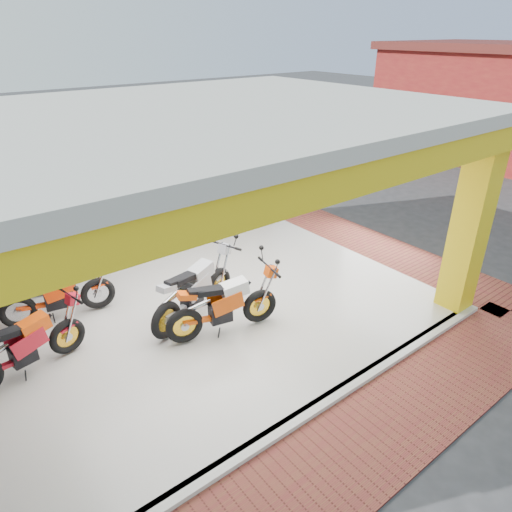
{
  "coord_description": "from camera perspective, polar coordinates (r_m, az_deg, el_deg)",
  "views": [
    {
      "loc": [
        -3.69,
        -4.22,
        4.77
      ],
      "look_at": [
        1.07,
        1.87,
        0.9
      ],
      "focal_mm": 32.0,
      "sensor_mm": 36.0,
      "label": 1
    }
  ],
  "objects": [
    {
      "name": "moto_hero",
      "position": [
        7.83,
        0.46,
        -4.39
      ],
      "size": [
        2.22,
        1.2,
        1.29
      ],
      "primitive_type": null,
      "rotation": [
        0.0,
        0.0,
        -0.21
      ],
      "color": "#DE4809",
      "rests_on": "showroom_floor"
    },
    {
      "name": "header_beam_right",
      "position": [
        10.0,
        13.54,
        17.44
      ],
      "size": [
        0.3,
        6.4,
        0.4
      ],
      "primitive_type": "cube",
      "color": "yellow",
      "rests_on": "corner_column"
    },
    {
      "name": "floor_kerb",
      "position": [
        6.79,
        8.33,
        -17.79
      ],
      "size": [
        8.0,
        0.2,
        0.1
      ],
      "primitive_type": "cube",
      "color": "white",
      "rests_on": "ground"
    },
    {
      "name": "back_wall",
      "position": [
        10.47,
        -15.85,
        8.81
      ],
      "size": [
        8.2,
        0.2,
        3.5
      ],
      "primitive_type": "cube",
      "color": "black",
      "rests_on": "ground"
    },
    {
      "name": "moto_row_d",
      "position": [
        9.58,
        -25.31,
        -1.04
      ],
      "size": [
        2.1,
        0.78,
        1.28
      ],
      "primitive_type": null,
      "rotation": [
        0.0,
        0.0,
        -0.0
      ],
      "color": "#E04109",
      "rests_on": "showroom_floor"
    },
    {
      "name": "showroom_ceiling",
      "position": [
        7.33,
        -7.55,
        17.18
      ],
      "size": [
        8.4,
        6.4,
        0.2
      ],
      "primitive_type": "cube",
      "color": "beige",
      "rests_on": "corner_column"
    },
    {
      "name": "paver_right",
      "position": [
        11.55,
        14.36,
        1.39
      ],
      "size": [
        1.4,
        7.0,
        0.03
      ],
      "primitive_type": "cube",
      "color": "maroon",
      "rests_on": "ground"
    },
    {
      "name": "moto_row_c",
      "position": [
        7.73,
        -22.87,
        -7.51
      ],
      "size": [
        2.09,
        1.12,
        1.21
      ],
      "primitive_type": null,
      "rotation": [
        0.0,
        0.0,
        0.21
      ],
      "color": "red",
      "rests_on": "showroom_floor"
    },
    {
      "name": "moto_row_b",
      "position": [
        8.71,
        -19.42,
        -2.75
      ],
      "size": [
        2.16,
        1.13,
        1.25
      ],
      "primitive_type": null,
      "rotation": [
        0.0,
        0.0,
        -0.19
      ],
      "color": "#FF3D0A",
      "rests_on": "showroom_floor"
    },
    {
      "name": "ground",
      "position": [
        7.36,
        2.49,
        -13.83
      ],
      "size": [
        80.0,
        80.0,
        0.0
      ],
      "primitive_type": "plane",
      "color": "#2D2D30",
      "rests_on": "ground"
    },
    {
      "name": "paver_front",
      "position": [
        6.49,
        13.58,
        -21.54
      ],
      "size": [
        9.0,
        1.4,
        0.03
      ],
      "primitive_type": "cube",
      "color": "maroon",
      "rests_on": "ground"
    },
    {
      "name": "corner_column",
      "position": [
        8.75,
        25.28,
        3.75
      ],
      "size": [
        0.5,
        0.5,
        3.5
      ],
      "primitive_type": "cube",
      "color": "yellow",
      "rests_on": "ground"
    },
    {
      "name": "header_beam_front",
      "position": [
        5.11,
        10.56,
        9.44
      ],
      "size": [
        8.4,
        0.3,
        0.4
      ],
      "primitive_type": "cube",
      "color": "yellow",
      "rests_on": "corner_column"
    },
    {
      "name": "moto_row_a",
      "position": [
        8.48,
        -4.79,
        -1.7
      ],
      "size": [
        2.32,
        1.46,
        1.33
      ],
      "primitive_type": null,
      "rotation": [
        0.0,
        0.0,
        0.32
      ],
      "color": "#A6A8AD",
      "rests_on": "showroom_floor"
    },
    {
      "name": "showroom_floor",
      "position": [
        8.64,
        -6.16,
        -6.71
      ],
      "size": [
        8.0,
        6.0,
        0.1
      ],
      "primitive_type": "cube",
      "color": "white",
      "rests_on": "ground"
    }
  ]
}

